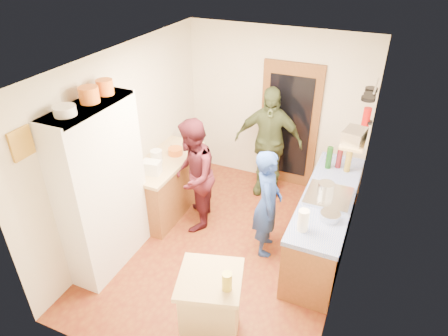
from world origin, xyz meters
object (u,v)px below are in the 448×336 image
Objects in this scene: hutch_body at (103,190)px; right_counter_base at (324,224)px; person_left at (195,174)px; person_back at (269,142)px; person_hob at (270,205)px; island_base at (211,311)px.

right_counter_base is (2.50, 1.30, -0.68)m from hutch_body.
hutch_body is at bearing -49.25° from person_left.
person_left is at bearing -129.28° from person_back.
person_hob is 1.46m from person_back.
right_counter_base is at bearing 27.47° from hutch_body.
person_left reaches higher than person_hob.
island_base is at bearing -92.78° from person_back.
hutch_body is 2.72m from person_back.
right_counter_base is 1.63m from person_back.
person_left is at bearing 121.30° from island_base.
hutch_body reaches higher than person_hob.
person_back is at bearing 1.64° from person_hob.
person_hob is at bearing -81.05° from person_back.
hutch_body reaches higher than right_counter_base.
person_back reaches higher than right_counter_base.
person_hob is at bearing -154.25° from right_counter_base.
right_counter_base is 1.20× the size of person_back.
person_hob is (1.82, 0.97, -0.34)m from hutch_body.
island_base is (-0.79, -1.89, 0.01)m from right_counter_base.
island_base is 0.51× the size of person_left.
right_counter_base is at bearing -81.27° from person_hob.
right_counter_base is 1.45× the size of person_hob.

